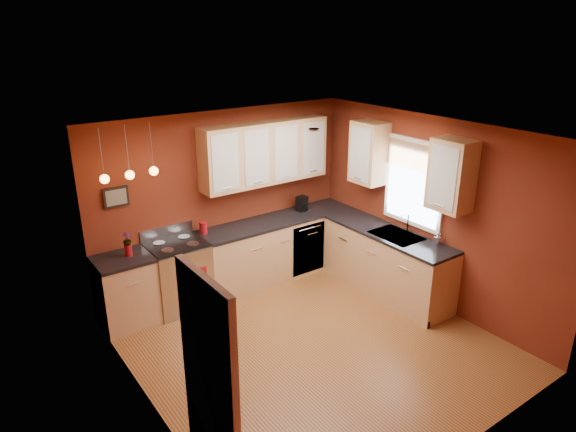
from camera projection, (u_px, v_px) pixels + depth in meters
floor at (313, 345)px, 6.30m from camera, size 4.20×4.20×0.00m
ceiling at (317, 135)px, 5.39m from camera, size 4.00×4.20×0.02m
wall_back at (225, 200)px, 7.44m from camera, size 4.00×0.02×2.60m
wall_front at (472, 332)px, 4.25m from camera, size 4.00×0.02×2.60m
wall_left at (146, 300)px, 4.75m from camera, size 0.02×4.20×2.60m
wall_right at (430, 213)px, 6.94m from camera, size 0.02×4.20×2.60m
base_cabinets_back_left at (126, 292)px, 6.61m from camera, size 0.70×0.60×0.90m
base_cabinets_back_right at (278, 248)px, 7.91m from camera, size 2.54×0.60×0.90m
base_cabinets_right at (386, 263)px, 7.41m from camera, size 0.60×2.10×0.90m
counter_back_left at (122, 259)px, 6.45m from camera, size 0.70×0.62×0.04m
counter_back_right at (278, 220)px, 7.75m from camera, size 2.54×0.62×0.04m
counter_right at (388, 233)px, 7.25m from camera, size 0.62×2.10×0.04m
gas_range at (179, 275)px, 7.00m from camera, size 0.76×0.64×1.11m
dishwasher_front at (308, 249)px, 7.89m from camera, size 0.60×0.02×0.80m
sink at (396, 237)px, 7.14m from camera, size 0.50×0.70×0.33m
window at (414, 180)px, 7.01m from camera, size 0.06×1.02×1.22m
door_left_wall at (211, 393)px, 3.96m from camera, size 0.12×0.82×2.05m
upper_cabinets_back at (265, 153)px, 7.41m from camera, size 2.00×0.35×0.90m
upper_cabinets_right at (407, 163)px, 6.86m from camera, size 0.35×1.95×0.90m
wall_picture at (116, 197)px, 6.46m from camera, size 0.32×0.03×0.26m
pendant_lights at (130, 174)px, 6.14m from camera, size 0.71×0.11×0.66m
red_canister at (203, 228)px, 7.15m from camera, size 0.12×0.12×0.17m
red_vase at (128, 250)px, 6.48m from camera, size 0.09×0.09×0.15m
flowers at (127, 240)px, 6.43m from camera, size 0.11×0.11×0.18m
coffee_maker at (302, 204)px, 8.03m from camera, size 0.19×0.18×0.23m
soap_pump at (438, 239)px, 6.78m from camera, size 0.08×0.08×0.17m
dish_towel at (199, 279)px, 6.82m from camera, size 0.23×0.02×0.31m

